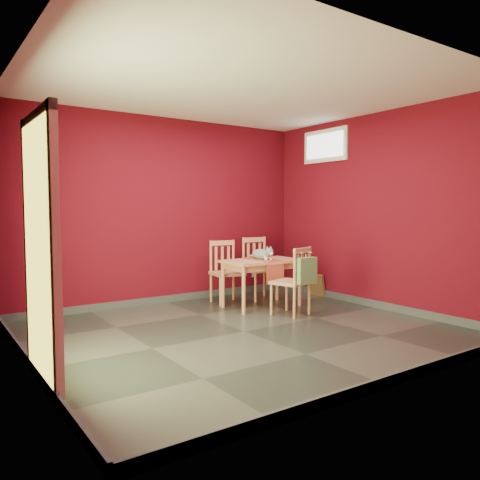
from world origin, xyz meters
TOP-DOWN VIEW (x-y plane):
  - ground at (0.00, 0.00)m, footprint 4.50×4.50m
  - room_shell at (0.00, 0.00)m, footprint 4.50×4.50m
  - doorway at (-2.23, -0.40)m, footprint 0.06×1.01m
  - window at (2.23, 1.00)m, footprint 0.05×0.90m
  - outlet_plate at (1.60, 1.99)m, footprint 0.08×0.02m
  - dining_table at (0.97, 0.95)m, footprint 1.08×0.64m
  - table_runner at (0.97, 0.85)m, footprint 0.30×0.62m
  - chair_far_left at (0.72, 1.49)m, footprint 0.49×0.49m
  - chair_far_right at (1.31, 1.47)m, footprint 0.49×0.49m
  - chair_near at (0.99, 0.30)m, footprint 0.51×0.51m
  - tote_bag at (1.02, 0.09)m, footprint 0.28×0.18m
  - cat at (0.97, 0.96)m, footprint 0.31×0.45m
  - picture_frame at (2.19, 1.13)m, footprint 0.13×0.36m

SIDE VIEW (x-z plane):
  - ground at x=0.00m, z-range 0.00..0.00m
  - room_shell at x=0.00m, z-range -2.20..2.30m
  - picture_frame at x=2.19m, z-range 0.00..0.35m
  - outlet_plate at x=1.60m, z-range 0.24..0.36m
  - chair_near at x=0.99m, z-range 0.01..0.90m
  - chair_far_left at x=0.72m, z-range 0.01..0.92m
  - chair_far_right at x=1.31m, z-range 0.01..0.95m
  - dining_table at x=0.97m, z-range 0.25..0.92m
  - tote_bag at x=1.02m, z-range 0.40..0.80m
  - table_runner at x=0.97m, z-range 0.47..0.78m
  - cat at x=0.97m, z-range 0.67..0.87m
  - doorway at x=-2.23m, z-range 0.06..2.19m
  - window at x=2.23m, z-range 2.10..2.60m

